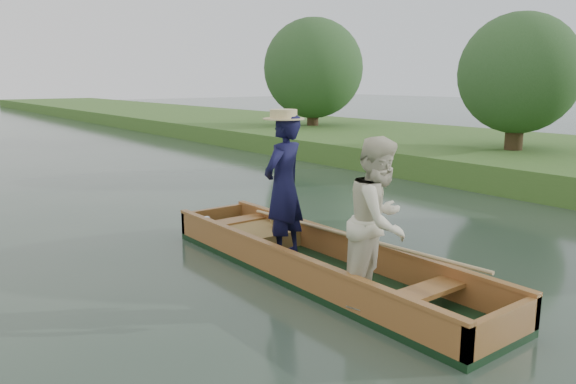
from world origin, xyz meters
TOP-DOWN VIEW (x-y plane):
  - ground at (0.00, 0.00)m, footprint 120.00×120.00m
  - trees_far at (2.63, 6.98)m, footprint 22.34×12.33m
  - punt at (-0.06, -0.16)m, footprint 1.23×5.00m

SIDE VIEW (x-z plane):
  - ground at x=0.00m, z-range 0.00..0.00m
  - punt at x=-0.06m, z-range -0.32..1.64m
  - trees_far at x=2.63m, z-range 0.26..4.90m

